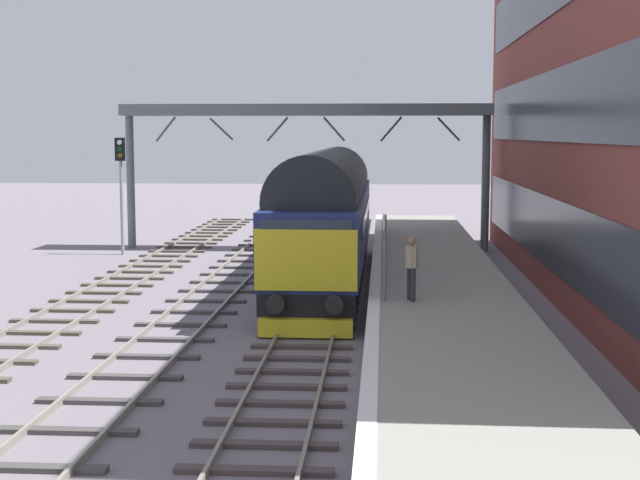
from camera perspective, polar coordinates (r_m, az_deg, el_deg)
name	(u,v)px	position (r m, az deg, el deg)	size (l,w,h in m)	color
ground_plane	(314,315)	(26.94, -0.34, -4.65)	(140.00, 140.00, 0.00)	slate
track_main	(314,314)	(26.93, -0.34, -4.54)	(2.50, 60.00, 0.15)	slate
track_adjacent_west	(194,312)	(27.42, -7.74, -4.39)	(2.50, 60.00, 0.15)	gray
track_adjacent_far_west	(73,310)	(28.36, -14.94, -4.19)	(2.50, 60.00, 0.15)	gray
station_platform	(440,300)	(26.83, 7.36, -3.66)	(4.00, 44.00, 1.01)	gray
diesel_locomotive	(327,213)	(32.25, 0.41, 1.65)	(2.74, 17.83, 4.68)	black
signal_post_far	(121,181)	(40.94, -12.12, 3.59)	(0.44, 0.22, 5.06)	gray
platform_number_sign	(384,244)	(23.48, 3.98, -0.27)	(0.10, 0.44, 2.20)	slate
waiting_passenger	(412,262)	(23.65, 5.64, -1.36)	(0.45, 0.47, 1.64)	#2D3133
overhead_footbridge	(306,116)	(41.80, -0.88, 7.60)	(16.45, 2.00, 6.53)	slate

